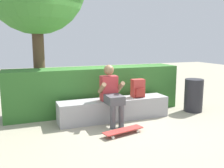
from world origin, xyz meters
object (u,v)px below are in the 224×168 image
(bench_main, at_px, (114,109))
(backpack_on_bench, at_px, (138,88))
(person_skater, at_px, (111,92))
(skateboard_near_person, at_px, (123,130))
(trash_bin, at_px, (194,95))

(bench_main, relative_size, backpack_on_bench, 6.06)
(person_skater, bearing_deg, backpack_on_bench, 16.39)
(skateboard_near_person, distance_m, backpack_on_bench, 1.29)
(person_skater, xyz_separation_m, skateboard_near_person, (-0.02, -0.67, -0.58))
(bench_main, bearing_deg, backpack_on_bench, -0.96)
(skateboard_near_person, distance_m, trash_bin, 2.36)
(bench_main, height_order, backpack_on_bench, backpack_on_bench)
(backpack_on_bench, bearing_deg, skateboard_near_person, -129.78)
(bench_main, height_order, skateboard_near_person, bench_main)
(trash_bin, bearing_deg, person_skater, -176.79)
(bench_main, bearing_deg, trash_bin, -2.74)
(backpack_on_bench, height_order, trash_bin, backpack_on_bench)
(bench_main, height_order, person_skater, person_skater)
(person_skater, xyz_separation_m, trash_bin, (2.17, 0.12, -0.26))
(trash_bin, bearing_deg, skateboard_near_person, -160.08)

